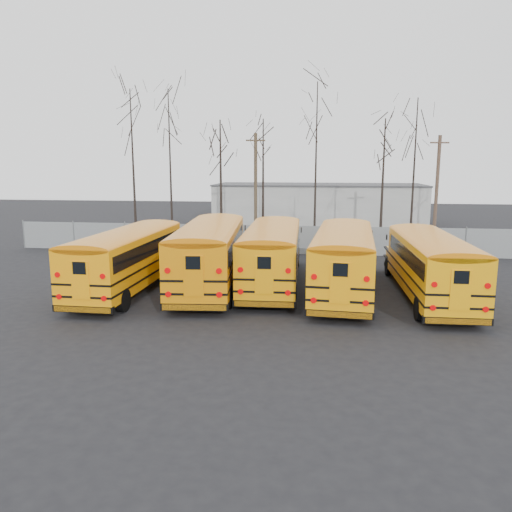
# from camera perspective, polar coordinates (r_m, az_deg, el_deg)

# --- Properties ---
(ground) EXTENTS (120.00, 120.00, 0.00)m
(ground) POSITION_cam_1_polar(r_m,az_deg,el_deg) (23.76, 1.81, -4.83)
(ground) COLOR black
(ground) RESTS_ON ground
(fence) EXTENTS (40.00, 0.04, 2.00)m
(fence) POSITION_cam_1_polar(r_m,az_deg,el_deg) (35.27, 3.69, 1.87)
(fence) COLOR gray
(fence) RESTS_ON ground
(distant_building) EXTENTS (22.00, 8.00, 4.00)m
(distant_building) POSITION_cam_1_polar(r_m,az_deg,el_deg) (54.97, 7.13, 5.96)
(distant_building) COLOR beige
(distant_building) RESTS_ON ground
(bus_a) EXTENTS (2.81, 11.31, 3.15)m
(bus_a) POSITION_cam_1_polar(r_m,az_deg,el_deg) (25.60, -14.30, 0.19)
(bus_a) COLOR black
(bus_a) RESTS_ON ground
(bus_b) EXTENTS (3.88, 12.36, 3.41)m
(bus_b) POSITION_cam_1_polar(r_m,az_deg,el_deg) (25.52, -5.26, 0.79)
(bus_b) COLOR black
(bus_b) RESTS_ON ground
(bus_c) EXTENTS (2.99, 11.65, 3.24)m
(bus_c) POSITION_cam_1_polar(r_m,az_deg,el_deg) (25.72, 1.88, 0.68)
(bus_c) COLOR black
(bus_c) RESTS_ON ground
(bus_d) EXTENTS (3.50, 11.84, 3.27)m
(bus_d) POSITION_cam_1_polar(r_m,az_deg,el_deg) (24.59, 10.00, 0.12)
(bus_d) COLOR black
(bus_d) RESTS_ON ground
(bus_e) EXTENTS (2.73, 11.15, 3.11)m
(bus_e) POSITION_cam_1_polar(r_m,az_deg,el_deg) (24.67, 19.28, -0.51)
(bus_e) COLOR black
(bus_e) RESTS_ON ground
(utility_pole_left) EXTENTS (1.52, 0.52, 8.68)m
(utility_pole_left) POSITION_cam_1_polar(r_m,az_deg,el_deg) (40.69, -0.05, 7.94)
(utility_pole_left) COLOR #483A29
(utility_pole_left) RESTS_ON ground
(utility_pole_right) EXTENTS (1.48, 0.46, 8.41)m
(utility_pole_right) POSITION_cam_1_polar(r_m,az_deg,el_deg) (41.16, 19.95, 7.15)
(utility_pole_right) COLOR brown
(utility_pole_right) RESTS_ON ground
(tree_0) EXTENTS (0.26, 0.26, 12.27)m
(tree_0) POSITION_cam_1_polar(r_m,az_deg,el_deg) (43.32, -13.86, 10.01)
(tree_0) COLOR black
(tree_0) RESTS_ON ground
(tree_1) EXTENTS (0.26, 0.26, 12.22)m
(tree_1) POSITION_cam_1_polar(r_m,az_deg,el_deg) (42.30, -9.77, 10.12)
(tree_1) COLOR black
(tree_1) RESTS_ON ground
(tree_2) EXTENTS (0.26, 0.26, 9.58)m
(tree_2) POSITION_cam_1_polar(r_m,az_deg,el_deg) (39.24, -4.04, 8.30)
(tree_2) COLOR black
(tree_2) RESTS_ON ground
(tree_3) EXTENTS (0.26, 0.26, 9.80)m
(tree_3) POSITION_cam_1_polar(r_m,az_deg,el_deg) (40.88, 0.82, 8.57)
(tree_3) COLOR black
(tree_3) RESTS_ON ground
(tree_4) EXTENTS (0.26, 0.26, 12.37)m
(tree_4) POSITION_cam_1_polar(r_m,az_deg,el_deg) (39.46, 6.85, 10.29)
(tree_4) COLOR black
(tree_4) RESTS_ON ground
(tree_5) EXTENTS (0.26, 0.26, 9.41)m
(tree_5) POSITION_cam_1_polar(r_m,az_deg,el_deg) (37.28, 14.26, 7.76)
(tree_5) COLOR black
(tree_5) RESTS_ON ground
(tree_6) EXTENTS (0.26, 0.26, 11.13)m
(tree_6) POSITION_cam_1_polar(r_m,az_deg,el_deg) (40.45, 17.59, 9.01)
(tree_6) COLOR black
(tree_6) RESTS_ON ground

